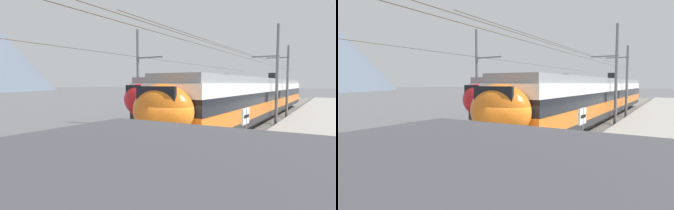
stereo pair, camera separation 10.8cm
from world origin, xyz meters
The scene contains 11 objects.
ground_plane centered at (0.00, 0.00, 0.00)m, with size 400.00×400.00×0.00m, color #565659.
track_near centered at (0.00, 1.15, 0.07)m, with size 120.00×3.00×0.28m.
track_far centered at (0.00, 6.82, 0.07)m, with size 120.00×3.00×0.28m.
train_near_platform centered at (17.53, 1.15, 2.23)m, with size 35.31×3.00×4.27m.
train_far_track centered at (19.56, 6.82, 2.23)m, with size 27.13×2.88×4.27m.
catenary_mast_mid centered at (14.98, -0.60, 4.20)m, with size 45.42×2.19×8.15m.
catenary_mast_east centered at (20.69, -0.58, 3.78)m, with size 45.42×2.19×7.08m.
catenary_mast_far_side centered at (9.42, 8.87, 4.02)m, with size 45.42×2.52×7.74m.
platform_sign centered at (-0.12, -2.41, 2.02)m, with size 0.70×0.08×2.28m.
handbag_near_sign centered at (0.27, -2.32, 0.49)m, with size 0.32×0.18×0.40m.
potted_plant_platform_edge centered at (-1.35, -3.55, 0.76)m, with size 0.55×0.55×0.74m.
Camera 1 is at (-8.81, -4.80, 3.40)m, focal length 29.71 mm.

